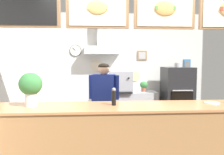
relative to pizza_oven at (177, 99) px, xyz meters
name	(u,v)px	position (x,y,z in m)	size (l,w,h in m)	color
back_wall_assembly	(116,66)	(-1.39, 0.42, 0.76)	(4.43, 2.59, 2.81)	#9E9E99
service_counter	(134,144)	(-1.37, -2.14, -0.22)	(3.74, 0.68, 1.05)	#B77F4C
back_prep_counter	(131,110)	(-1.04, 0.20, -0.30)	(1.18, 0.56, 0.90)	#B7BABF
pizza_oven	(177,99)	(0.00, 0.00, 0.00)	(0.64, 0.66, 1.59)	#232326
shop_worker	(104,103)	(-1.74, -1.02, 0.12)	(0.55, 0.31, 1.59)	#232328
espresso_machine	(121,82)	(-1.30, 0.18, 0.40)	(0.53, 0.56, 0.49)	#A3A5AD
potted_rosemary	(144,86)	(-0.75, 0.20, 0.29)	(0.18, 0.18, 0.24)	#9E563D
condiment_plate	(212,103)	(-0.26, -2.05, 0.31)	(0.21, 0.21, 0.01)	white
pepper_grinder	(114,97)	(-1.64, -2.10, 0.42)	(0.06, 0.06, 0.24)	black
basil_vase	(31,87)	(-2.72, -2.10, 0.56)	(0.30, 0.30, 0.44)	silver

